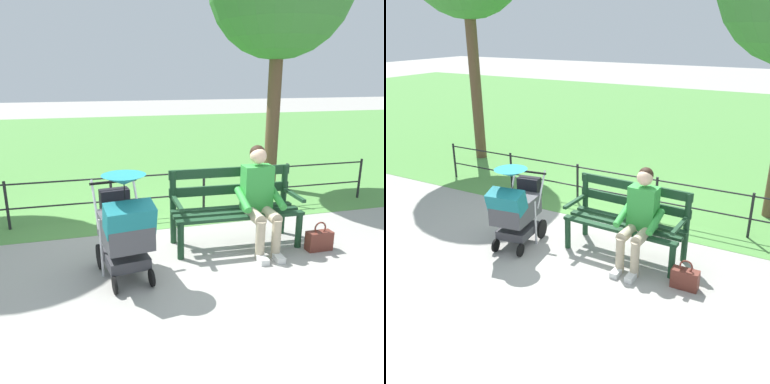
% 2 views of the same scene
% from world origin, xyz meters
% --- Properties ---
extents(ground_plane, '(60.00, 60.00, 0.00)m').
position_xyz_m(ground_plane, '(0.00, 0.00, 0.00)').
color(ground_plane, '#9E9B93').
extents(grass_lawn, '(40.00, 16.00, 0.01)m').
position_xyz_m(grass_lawn, '(0.00, -8.80, 0.00)').
color(grass_lawn, '#518E42').
rests_on(grass_lawn, ground).
extents(park_bench, '(1.62, 0.67, 0.96)m').
position_xyz_m(park_bench, '(-0.73, -0.12, 0.53)').
color(park_bench, '#193D23').
rests_on(park_bench, ground).
extents(person_on_bench, '(0.55, 0.74, 1.28)m').
position_xyz_m(person_on_bench, '(-0.97, 0.11, 0.68)').
color(person_on_bench, tan).
rests_on(person_on_bench, ground).
extents(stroller, '(0.61, 0.94, 1.15)m').
position_xyz_m(stroller, '(0.69, 0.45, 0.59)').
color(stroller, black).
rests_on(stroller, ground).
extents(handbag, '(0.32, 0.14, 0.37)m').
position_xyz_m(handbag, '(-1.68, 0.37, 0.13)').
color(handbag, brown).
rests_on(handbag, ground).
extents(park_fence, '(7.14, 0.04, 0.70)m').
position_xyz_m(park_fence, '(0.00, -1.35, 0.42)').
color(park_fence, black).
rests_on(park_fence, ground).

